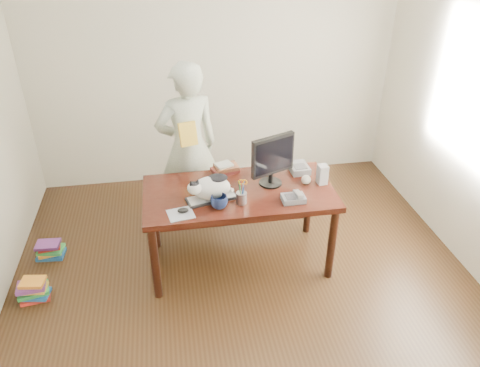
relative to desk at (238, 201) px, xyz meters
name	(u,v)px	position (x,y,z in m)	size (l,w,h in m)	color
room	(254,160)	(0.00, -0.68, 0.75)	(4.50, 4.50, 4.50)	black
desk	(238,201)	(0.00, 0.00, 0.00)	(1.60, 0.80, 0.75)	black
keyboard	(212,198)	(-0.24, -0.17, 0.16)	(0.43, 0.24, 0.02)	black
cat	(210,187)	(-0.25, -0.18, 0.27)	(0.40, 0.26, 0.23)	silver
monitor	(273,158)	(0.29, -0.02, 0.40)	(0.39, 0.26, 0.45)	black
pen_cup	(242,197)	(-0.01, -0.27, 0.21)	(0.11, 0.11, 0.22)	gray
mousepad	(181,214)	(-0.50, -0.35, 0.15)	(0.23, 0.21, 0.00)	#A4A8B0
mouse	(183,210)	(-0.48, -0.33, 0.17)	(0.10, 0.07, 0.04)	black
coffee_mug	(219,202)	(-0.20, -0.31, 0.20)	(0.14, 0.14, 0.11)	#0E1739
phone	(294,198)	(0.41, -0.31, 0.18)	(0.19, 0.16, 0.09)	slate
speaker	(322,174)	(0.73, -0.07, 0.23)	(0.08, 0.09, 0.17)	#9A9A9C
baseball	(306,180)	(0.59, -0.06, 0.19)	(0.08, 0.08, 0.08)	white
book_stack	(225,168)	(-0.07, 0.26, 0.18)	(0.26, 0.23, 0.08)	#521916
calculator	(299,168)	(0.59, 0.17, 0.18)	(0.17, 0.22, 0.07)	slate
person	(188,147)	(-0.37, 0.65, 0.23)	(0.61, 0.40, 1.67)	silver
held_book	(188,134)	(-0.37, 0.48, 0.45)	(0.18, 0.13, 0.22)	gold
book_pile_a	(34,290)	(-1.75, -0.28, -0.51)	(0.27, 0.22, 0.18)	#AA2118
book_pile_b	(50,250)	(-1.72, 0.27, -0.53)	(0.26, 0.20, 0.15)	#174D8C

